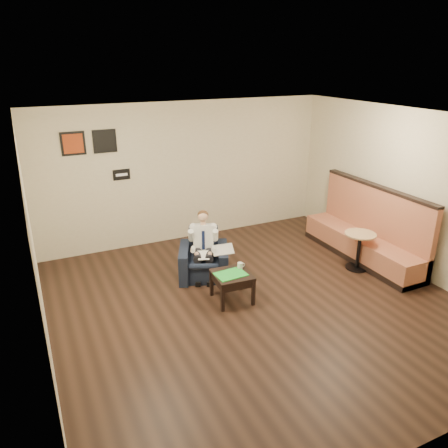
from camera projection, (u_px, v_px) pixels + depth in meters
name	position (u px, v px, depth m)	size (l,w,h in m)	color
ground	(257.00, 304.00, 6.76)	(6.00, 6.00, 0.00)	black
wall_back	(186.00, 172.00, 8.79)	(6.00, 0.02, 2.80)	beige
wall_front	(434.00, 329.00, 3.73)	(6.00, 0.02, 2.80)	beige
wall_left	(35.00, 258.00, 5.07)	(0.02, 6.00, 2.80)	beige
wall_right	(412.00, 193.00, 7.46)	(0.02, 6.00, 2.80)	beige
ceiling	(263.00, 120.00, 5.76)	(6.00, 6.00, 0.02)	white
seating_sign	(122.00, 175.00, 8.23)	(0.32, 0.02, 0.20)	black
art_print_left	(73.00, 144.00, 7.67)	(0.42, 0.03, 0.42)	#A33814
art_print_right	(105.00, 141.00, 7.89)	(0.42, 0.03, 0.42)	black
armchair	(204.00, 255.00, 7.48)	(0.82, 0.82, 0.79)	black
seated_man	(203.00, 250.00, 7.33)	(0.52, 0.78, 1.09)	silver
lap_papers	(203.00, 255.00, 7.27)	(0.18, 0.26, 0.01)	white
newspaper	(223.00, 249.00, 7.35)	(0.35, 0.43, 0.01)	silver
side_table	(232.00, 287.00, 6.79)	(0.56, 0.56, 0.46)	black
green_folder	(231.00, 274.00, 6.68)	(0.46, 0.33, 0.01)	green
coffee_mug	(240.00, 266.00, 6.86)	(0.08, 0.08, 0.10)	white
smartphone	(231.00, 268.00, 6.87)	(0.14, 0.07, 0.01)	black
banquette	(364.00, 224.00, 8.07)	(0.64, 2.68, 1.37)	#AB5E42
cafe_table	(358.00, 251.00, 7.78)	(0.55, 0.55, 0.68)	tan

